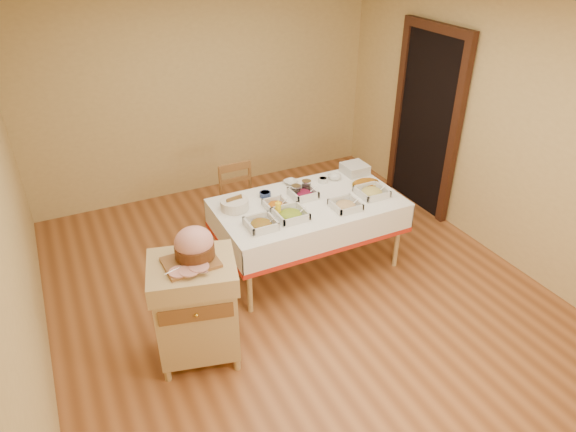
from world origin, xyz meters
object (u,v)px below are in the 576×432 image
Objects in this scene: dining_table at (308,216)px; preserve_jar_right at (306,187)px; mustard_bottle at (278,208)px; plate_stack at (355,169)px; preserve_jar_left at (296,192)px; dining_chair at (241,204)px; brass_platter at (366,184)px; bread_basket at (235,204)px; ham_on_board at (194,247)px; butcher_cart at (196,305)px.

preserve_jar_right is (0.08, 0.20, 0.22)m from dining_table.
mustard_bottle reaches higher than plate_stack.
mustard_bottle is (-0.32, -0.26, 0.02)m from preserve_jar_left.
dining_chair is 0.83m from preserve_jar_right.
dining_chair is 5.35× the size of mustard_bottle.
dining_chair is at bearing 132.70° from preserve_jar_right.
dining_chair is 7.31× the size of preserve_jar_right.
preserve_jar_left is 0.72× the size of mustard_bottle.
mustard_bottle is 0.56× the size of brass_platter.
ham_on_board is at bearing -126.33° from bread_basket.
ham_on_board is 1.17m from mustard_bottle.
dining_chair is at bearing 121.55° from preserve_jar_left.
preserve_jar_left is 0.64m from bread_basket.
mustard_bottle is 0.62× the size of bread_basket.
bread_basket is at bearing 53.67° from ham_on_board.
bread_basket is (-0.64, 0.03, -0.00)m from preserve_jar_left.
ham_on_board is at bearing -147.82° from preserve_jar_right.
ham_on_board is 2.22m from brass_platter.
preserve_jar_left is 0.84m from plate_stack.
plate_stack is (1.14, 0.45, -0.02)m from mustard_bottle.
mustard_bottle reaches higher than dining_chair.
butcher_cart is 1.64m from preserve_jar_left.
preserve_jar_left is 0.41m from mustard_bottle.
butcher_cart reaches higher than mustard_bottle.
preserve_jar_right is at bearing 0.89° from bread_basket.
preserve_jar_left reaches higher than bread_basket.
dining_table is at bearing -175.82° from brass_platter.
plate_stack is (2.16, 1.09, 0.28)m from butcher_cart.
brass_platter is (2.11, 0.79, 0.25)m from butcher_cart.
ham_on_board is 3.48× the size of preserve_jar_left.
butcher_cart is at bearing -152.14° from dining_table.
brass_platter is (0.62, -0.15, -0.04)m from preserve_jar_right.
dining_chair reaches higher than bread_basket.
plate_stack is at bearing 24.54° from dining_table.
butcher_cart is at bearing -148.24° from mustard_bottle.
preserve_jar_right is at bearing 67.46° from dining_table.
mustard_bottle reaches higher than preserve_jar_right.
ham_on_board reaches higher than plate_stack.
bread_basket reaches higher than brass_platter.
dining_chair reaches higher than brass_platter.
dining_table is at bearing -112.54° from preserve_jar_right.
mustard_bottle is (1.02, 0.63, 0.30)m from butcher_cart.
mustard_bottle is (-0.46, -0.31, 0.02)m from preserve_jar_right.
brass_platter is (-0.05, -0.29, -0.03)m from plate_stack.
ham_on_board reaches higher than butcher_cart.
preserve_jar_right is (0.51, -0.55, 0.35)m from dining_chair.
dining_table is 0.86m from plate_stack.
butcher_cart is 3.11× the size of brass_platter.
ham_on_board is at bearing 38.09° from butcher_cart.
ham_on_board reaches higher than dining_chair.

